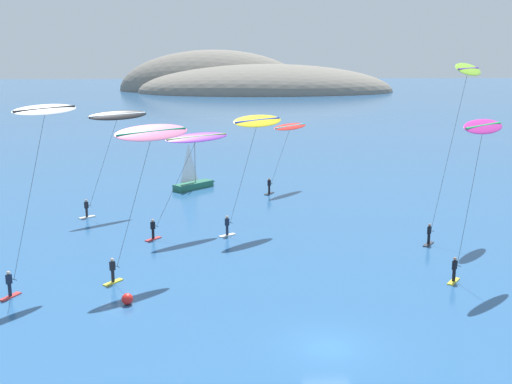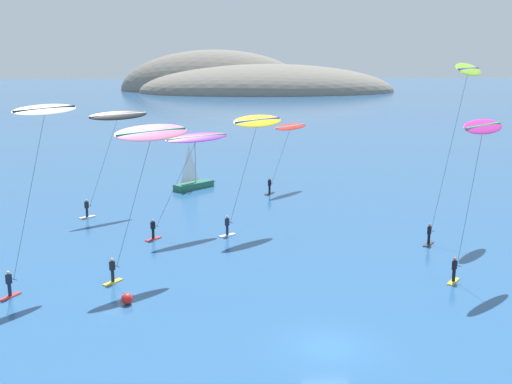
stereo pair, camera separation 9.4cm
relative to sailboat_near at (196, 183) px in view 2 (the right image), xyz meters
name	(u,v)px [view 2 (the right image)]	position (x,y,z in m)	size (l,w,h in m)	color
ground_plane	(329,347)	(7.98, -39.08, -0.64)	(600.00, 600.00, 0.00)	#285689
headland_island	(242,91)	(11.68, 162.92, -0.64)	(97.35, 52.58, 29.17)	slate
sailboat_near	(196,183)	(0.00, 0.00, 0.00)	(4.96, 4.81, 5.70)	#23664C
kitesurfer_lime	(465,82)	(22.55, -17.92, 11.75)	(6.68, 7.39, 13.99)	#2D2D33
kitesurfer_magenta	(481,139)	(19.61, -28.70, 8.63)	(4.82, 4.45, 10.58)	yellow
kitesurfer_red	(289,132)	(10.18, -0.70, 5.65)	(5.44, 6.11, 7.15)	#2D2D33
kitesurfer_yellow	(256,128)	(5.62, -16.38, 7.97)	(5.96, 5.34, 9.69)	silver
kitesurfer_purple	(194,144)	(0.49, -16.80, 6.74)	(7.14, 5.69, 8.28)	red
kitesurfer_white	(41,128)	(-8.61, -28.51, 9.57)	(4.65, 5.87, 11.69)	red
kitesurfer_black	(116,123)	(-6.87, -9.88, 7.78)	(6.35, 5.14, 9.53)	silver
kitesurfer_pink	(150,141)	(-2.09, -26.82, 8.42)	(5.97, 5.44, 10.17)	yellow
marker_buoy	(127,299)	(-3.17, -32.69, -0.29)	(0.70, 0.70, 0.70)	red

